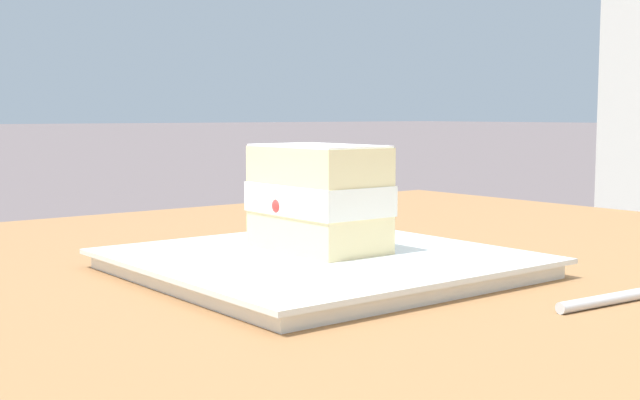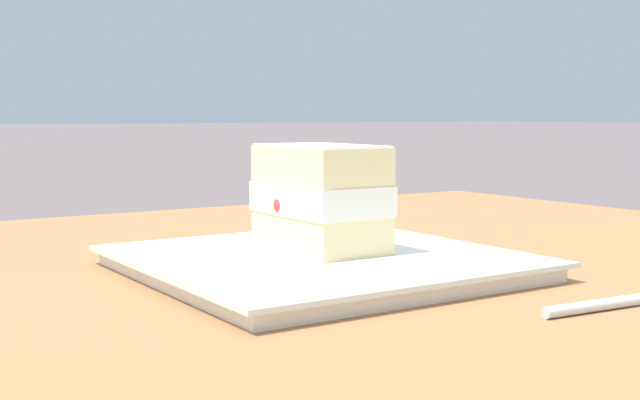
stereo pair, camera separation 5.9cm
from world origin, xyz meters
TOP-DOWN VIEW (x-y plane):
  - dessert_plate at (0.12, 0.12)m, footprint 0.29×0.29m
  - cake_slice at (0.14, 0.10)m, footprint 0.12×0.08m

SIDE VIEW (x-z plane):
  - dessert_plate at x=0.12m, z-range 0.77..0.79m
  - cake_slice at x=0.14m, z-range 0.79..0.88m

